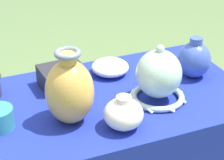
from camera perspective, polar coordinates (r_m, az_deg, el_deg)
display_table at (r=1.60m, az=-0.91°, el=-5.49°), size 1.05×0.60×0.72m
vase_tall_bulbous at (r=1.39m, az=-5.56°, el=-1.39°), size 0.16×0.16×0.25m
vase_dome_bell at (r=1.52m, az=6.11°, el=0.34°), size 0.20×0.20×0.21m
mosaic_tile_box at (r=1.63m, az=-6.52°, el=0.41°), size 0.17×0.14×0.08m
jar_round_ivory at (r=1.38m, az=1.51°, el=-4.41°), size 0.13×0.13×0.11m
jar_round_cobalt at (r=1.70m, az=10.71°, el=2.68°), size 0.13×0.13×0.16m
bowl_shallow_porcelain at (r=1.71m, az=-0.25°, el=1.69°), size 0.15×0.15×0.06m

